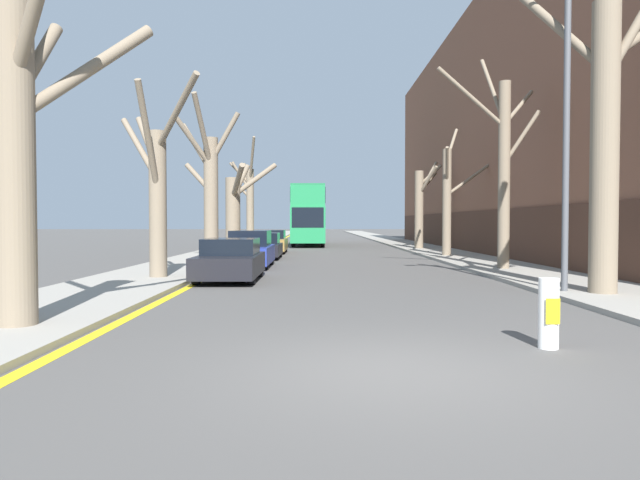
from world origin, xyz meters
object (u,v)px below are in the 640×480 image
Objects in this scene: street_tree_left_4 at (249,200)px; street_tree_right_0 at (605,131)px; parked_car_0 at (230,260)px; parked_car_1 at (250,250)px; street_tree_left_2 at (209,188)px; lamp_post at (563,106)px; street_tree_right_3 at (421,205)px; street_tree_left_1 at (157,190)px; street_tree_right_1 at (503,165)px; double_decker_bus at (309,213)px; street_tree_right_2 at (449,198)px; traffic_bollard at (549,313)px; street_tree_left_0 at (16,130)px; parked_car_2 at (262,246)px; street_tree_left_3 at (235,208)px; parked_car_3 at (271,242)px.

street_tree_left_4 is 0.97× the size of street_tree_right_0.
parked_car_0 is 5.46m from parked_car_1.
street_tree_left_2 is 16.65m from lamp_post.
street_tree_left_1 is at bearing -120.95° from street_tree_right_3.
parked_car_0 is (-9.74, -3.33, -3.37)m from street_tree_right_1.
street_tree_right_2 is at bearing -64.50° from double_decker_bus.
traffic_bollard is (8.44, -34.79, -2.98)m from street_tree_left_4.
parked_car_1 is at bearing -123.81° from street_tree_right_3.
street_tree_left_2 is (0.04, 16.99, 0.07)m from street_tree_left_0.
street_tree_right_2 is 15.74m from lamp_post.
parked_car_0 is 1.04× the size of parked_car_2.
street_tree_left_0 is 6.76× the size of traffic_bollard.
street_tree_left_4 is 5.27m from double_decker_bus.
street_tree_right_3 is 13.50m from parked_car_2.
double_decker_bus is at bearing 103.50° from street_tree_right_0.
street_tree_left_3 is 0.70× the size of street_tree_left_4.
street_tree_right_0 is at bearing -18.65° from street_tree_left_1.
street_tree_left_2 reaches higher than street_tree_right_3.
street_tree_left_1 reaches higher than street_tree_left_3.
double_decker_bus is at bearing 80.91° from street_tree_left_1.
parked_car_2 is at bearing 90.00° from parked_car_1.
street_tree_left_4 reaches higher than parked_car_1.
parked_car_3 is 22.27m from lamp_post.
street_tree_left_0 is at bearing -105.03° from parked_car_0.
street_tree_left_4 is 14.57m from parked_car_2.
street_tree_right_3 is 1.48× the size of parked_car_3.
parked_car_2 is 3.79× the size of traffic_bollard.
street_tree_right_0 is 1.19× the size of street_tree_right_2.
parked_car_1 is at bearing 167.68° from street_tree_right_1.
double_decker_bus is 2.66× the size of parked_car_3.
parked_car_1 is 4.21× the size of traffic_bollard.
parked_car_3 is (-9.77, 20.33, -3.41)m from street_tree_right_0.
street_tree_left_3 is (0.11, 16.70, -0.14)m from street_tree_left_1.
street_tree_left_4 is 35.92m from traffic_bollard.
lamp_post reaches higher than street_tree_right_2.
traffic_bollard is at bearing -83.95° from double_decker_bus.
lamp_post is 7.83m from traffic_bollard.
double_decker_bus reaches higher than parked_car_1.
lamp_post reaches higher than double_decker_bus.
street_tree_left_4 is (-0.14, 8.35, 0.76)m from street_tree_left_3.
street_tree_left_0 reaches higher than parked_car_2.
street_tree_left_1 is 12.78m from street_tree_right_0.
street_tree_left_1 is 3.20m from parked_car_0.
street_tree_right_3 is (12.04, -5.03, -0.49)m from street_tree_left_4.
street_tree_right_1 is 2.06× the size of parked_car_0.
street_tree_left_4 is 1.35× the size of street_tree_right_3.
parked_car_3 is 26.70m from traffic_bollard.
street_tree_left_3 reaches higher than parked_car_3.
street_tree_left_0 is at bearing -96.70° from parked_car_2.
double_decker_bus is (-7.54, 15.82, -0.53)m from street_tree_right_2.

